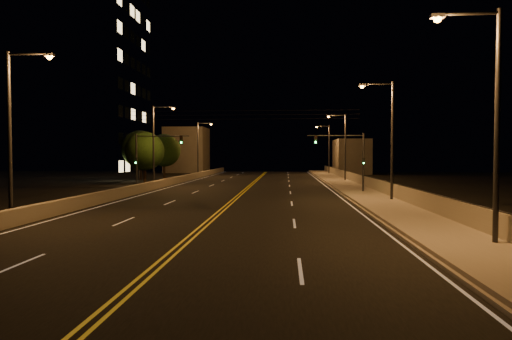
# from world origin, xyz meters

# --- Properties ---
(ground) EXTENTS (160.00, 160.00, 0.00)m
(ground) POSITION_xyz_m (0.00, 0.00, 0.00)
(ground) COLOR black
(ground) RESTS_ON ground
(road) EXTENTS (18.00, 120.00, 0.02)m
(road) POSITION_xyz_m (0.00, 20.00, 0.01)
(road) COLOR black
(road) RESTS_ON ground
(sidewalk) EXTENTS (3.60, 120.00, 0.30)m
(sidewalk) POSITION_xyz_m (10.80, 20.00, 0.15)
(sidewalk) COLOR gray
(sidewalk) RESTS_ON ground
(curb) EXTENTS (0.14, 120.00, 0.15)m
(curb) POSITION_xyz_m (8.93, 20.00, 0.07)
(curb) COLOR gray
(curb) RESTS_ON ground
(parapet_wall) EXTENTS (0.30, 120.00, 1.00)m
(parapet_wall) POSITION_xyz_m (12.45, 20.00, 0.80)
(parapet_wall) COLOR gray
(parapet_wall) RESTS_ON sidewalk
(jersey_barrier) EXTENTS (0.45, 120.00, 0.86)m
(jersey_barrier) POSITION_xyz_m (-9.46, 20.00, 0.43)
(jersey_barrier) COLOR gray
(jersey_barrier) RESTS_ON ground
(distant_building_right) EXTENTS (6.00, 10.00, 6.48)m
(distant_building_right) POSITION_xyz_m (16.50, 70.71, 3.24)
(distant_building_right) COLOR slate
(distant_building_right) RESTS_ON ground
(distant_building_left) EXTENTS (8.00, 8.00, 9.08)m
(distant_building_left) POSITION_xyz_m (-16.00, 74.30, 4.54)
(distant_building_left) COLOR slate
(distant_building_left) RESTS_ON ground
(parapet_rail) EXTENTS (0.06, 120.00, 0.06)m
(parapet_rail) POSITION_xyz_m (12.45, 20.00, 1.33)
(parapet_rail) COLOR black
(parapet_rail) RESTS_ON parapet_wall
(lane_markings) EXTENTS (17.32, 116.00, 0.00)m
(lane_markings) POSITION_xyz_m (0.00, 19.93, 0.02)
(lane_markings) COLOR silver
(lane_markings) RESTS_ON road
(streetlight_0) EXTENTS (2.55, 0.28, 8.86)m
(streetlight_0) POSITION_xyz_m (11.51, 4.80, 5.13)
(streetlight_0) COLOR #2D2D33
(streetlight_0) RESTS_ON ground
(streetlight_1) EXTENTS (2.55, 0.28, 8.86)m
(streetlight_1) POSITION_xyz_m (11.51, 20.29, 5.13)
(streetlight_1) COLOR #2D2D33
(streetlight_1) RESTS_ON ground
(streetlight_2) EXTENTS (2.55, 0.28, 8.86)m
(streetlight_2) POSITION_xyz_m (11.51, 44.74, 5.13)
(streetlight_2) COLOR #2D2D33
(streetlight_2) RESTS_ON ground
(streetlight_3) EXTENTS (2.55, 0.28, 8.86)m
(streetlight_3) POSITION_xyz_m (11.51, 65.48, 5.13)
(streetlight_3) COLOR #2D2D33
(streetlight_3) RESTS_ON ground
(streetlight_4) EXTENTS (2.55, 0.28, 8.86)m
(streetlight_4) POSITION_xyz_m (-9.91, 9.69, 5.13)
(streetlight_4) COLOR #2D2D33
(streetlight_4) RESTS_ON ground
(streetlight_5) EXTENTS (2.55, 0.28, 8.86)m
(streetlight_5) POSITION_xyz_m (-9.91, 33.81, 5.13)
(streetlight_5) COLOR #2D2D33
(streetlight_5) RESTS_ON ground
(streetlight_6) EXTENTS (2.55, 0.28, 8.86)m
(streetlight_6) POSITION_xyz_m (-9.91, 57.23, 5.13)
(streetlight_6) COLOR #2D2D33
(streetlight_6) RESTS_ON ground
(traffic_signal_right) EXTENTS (5.11, 0.31, 5.49)m
(traffic_signal_right) POSITION_xyz_m (9.93, 27.35, 3.53)
(traffic_signal_right) COLOR #2D2D33
(traffic_signal_right) RESTS_ON ground
(traffic_signal_left) EXTENTS (5.11, 0.31, 5.49)m
(traffic_signal_left) POSITION_xyz_m (-8.73, 27.35, 3.53)
(traffic_signal_left) COLOR #2D2D33
(traffic_signal_left) RESTS_ON ground
(overhead_wires) EXTENTS (22.00, 0.03, 0.83)m
(overhead_wires) POSITION_xyz_m (0.00, 29.50, 7.40)
(overhead_wires) COLOR black
(building_tower) EXTENTS (24.00, 15.00, 31.37)m
(building_tower) POSITION_xyz_m (-30.21, 50.98, 15.11)
(building_tower) COLOR slate
(building_tower) RESTS_ON ground
(tree_0) EXTENTS (4.70, 4.70, 6.37)m
(tree_0) POSITION_xyz_m (-12.93, 38.99, 4.01)
(tree_0) COLOR black
(tree_0) RESTS_ON ground
(tree_1) EXTENTS (5.12, 5.12, 6.94)m
(tree_1) POSITION_xyz_m (-15.97, 46.24, 4.37)
(tree_1) COLOR black
(tree_1) RESTS_ON ground
(tree_2) EXTENTS (4.97, 4.97, 6.74)m
(tree_2) POSITION_xyz_m (-14.45, 52.54, 4.24)
(tree_2) COLOR black
(tree_2) RESTS_ON ground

